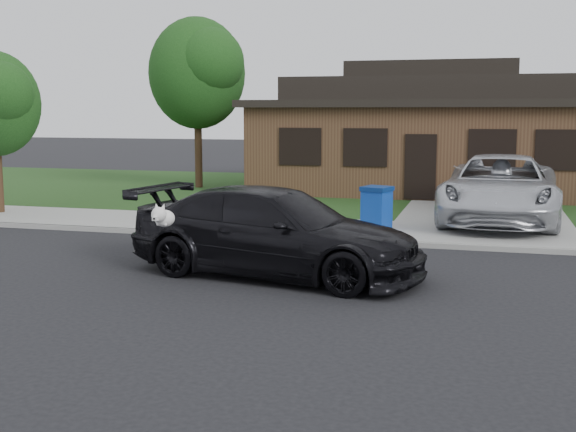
# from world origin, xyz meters

# --- Properties ---
(ground) EXTENTS (120.00, 120.00, 0.00)m
(ground) POSITION_xyz_m (0.00, 0.00, 0.00)
(ground) COLOR black
(ground) RESTS_ON ground
(sidewalk) EXTENTS (60.00, 3.00, 0.12)m
(sidewalk) POSITION_xyz_m (0.00, 5.00, 0.06)
(sidewalk) COLOR gray
(sidewalk) RESTS_ON ground
(curb) EXTENTS (60.00, 0.12, 0.12)m
(curb) POSITION_xyz_m (0.00, 3.50, 0.06)
(curb) COLOR gray
(curb) RESTS_ON ground
(lawn) EXTENTS (60.00, 13.00, 0.13)m
(lawn) POSITION_xyz_m (0.00, 13.00, 0.07)
(lawn) COLOR #193814
(lawn) RESTS_ON ground
(driveway) EXTENTS (4.50, 13.00, 0.14)m
(driveway) POSITION_xyz_m (6.00, 10.00, 0.07)
(driveway) COLOR gray
(driveway) RESTS_ON ground
(sedan) EXTENTS (5.87, 3.22, 1.61)m
(sedan) POSITION_xyz_m (2.34, 0.05, 0.81)
(sedan) COLOR black
(sedan) RESTS_ON ground
(minivan) EXTENTS (3.18, 6.38, 1.74)m
(minivan) POSITION_xyz_m (6.42, 7.06, 1.01)
(minivan) COLOR silver
(minivan) RESTS_ON driveway
(recycling_bin) EXTENTS (0.81, 0.81, 1.07)m
(recycling_bin) POSITION_xyz_m (3.48, 4.98, 0.66)
(recycling_bin) COLOR #0E389F
(recycling_bin) RESTS_ON sidewalk
(house) EXTENTS (12.60, 8.60, 4.65)m
(house) POSITION_xyz_m (4.00, 15.00, 2.13)
(house) COLOR #422B1C
(house) RESTS_ON ground
(tree_0) EXTENTS (3.78, 3.60, 6.34)m
(tree_0) POSITION_xyz_m (-4.34, 12.88, 4.48)
(tree_0) COLOR #332114
(tree_0) RESTS_ON ground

